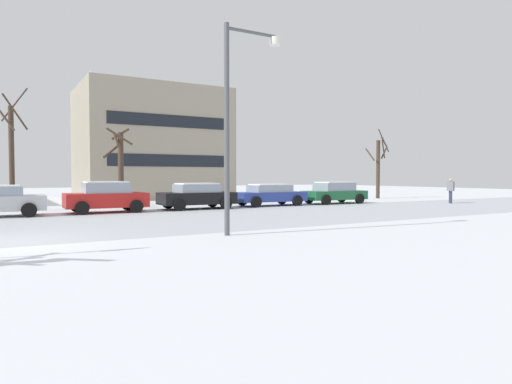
{
  "coord_description": "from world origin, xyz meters",
  "views": [
    {
      "loc": [
        -0.33,
        -13.97,
        1.83
      ],
      "look_at": [
        10.95,
        5.48,
        1.01
      ],
      "focal_mm": 31.64,
      "sensor_mm": 36.0,
      "label": 1
    }
  ],
  "objects_px": {
    "parked_car_black": "(197,196)",
    "pedestrian_crossing": "(451,189)",
    "street_lamp": "(237,108)",
    "parked_car_red": "(106,197)",
    "parked_car_green": "(334,192)",
    "parked_car_blue": "(270,194)"
  },
  "relations": [
    {
      "from": "parked_car_red",
      "to": "pedestrian_crossing",
      "type": "height_order",
      "value": "pedestrian_crossing"
    },
    {
      "from": "street_lamp",
      "to": "parked_car_red",
      "type": "bearing_deg",
      "value": 99.03
    },
    {
      "from": "parked_car_red",
      "to": "parked_car_blue",
      "type": "bearing_deg",
      "value": 0.85
    },
    {
      "from": "parked_car_black",
      "to": "parked_car_green",
      "type": "height_order",
      "value": "parked_car_green"
    },
    {
      "from": "pedestrian_crossing",
      "to": "parked_car_green",
      "type": "bearing_deg",
      "value": 151.98
    },
    {
      "from": "parked_car_red",
      "to": "parked_car_green",
      "type": "xyz_separation_m",
      "value": [
        14.46,
        -0.11,
        -0.05
      ]
    },
    {
      "from": "parked_car_blue",
      "to": "pedestrian_crossing",
      "type": "height_order",
      "value": "pedestrian_crossing"
    },
    {
      "from": "parked_car_red",
      "to": "parked_car_blue",
      "type": "distance_m",
      "value": 9.64
    },
    {
      "from": "street_lamp",
      "to": "parked_car_red",
      "type": "xyz_separation_m",
      "value": [
        -1.7,
        10.7,
        -3.13
      ]
    },
    {
      "from": "parked_car_blue",
      "to": "pedestrian_crossing",
      "type": "bearing_deg",
      "value": -18.44
    },
    {
      "from": "street_lamp",
      "to": "parked_car_green",
      "type": "distance_m",
      "value": 16.89
    },
    {
      "from": "parked_car_green",
      "to": "pedestrian_crossing",
      "type": "bearing_deg",
      "value": -28.02
    },
    {
      "from": "parked_car_green",
      "to": "street_lamp",
      "type": "bearing_deg",
      "value": -140.29
    },
    {
      "from": "street_lamp",
      "to": "parked_car_green",
      "type": "xyz_separation_m",
      "value": [
        12.76,
        10.6,
        -3.18
      ]
    },
    {
      "from": "parked_car_blue",
      "to": "parked_car_green",
      "type": "relative_size",
      "value": 1.03
    },
    {
      "from": "parked_car_black",
      "to": "parked_car_green",
      "type": "bearing_deg",
      "value": -0.39
    },
    {
      "from": "parked_car_red",
      "to": "parked_car_blue",
      "type": "relative_size",
      "value": 0.89
    },
    {
      "from": "parked_car_green",
      "to": "parked_car_blue",
      "type": "bearing_deg",
      "value": 177.06
    },
    {
      "from": "parked_car_blue",
      "to": "parked_car_black",
      "type": "bearing_deg",
      "value": -177.84
    },
    {
      "from": "parked_car_black",
      "to": "pedestrian_crossing",
      "type": "xyz_separation_m",
      "value": [
        16.48,
        -3.71,
        0.23
      ]
    },
    {
      "from": "parked_car_red",
      "to": "parked_car_blue",
      "type": "xyz_separation_m",
      "value": [
        9.64,
        0.14,
        -0.09
      ]
    },
    {
      "from": "pedestrian_crossing",
      "to": "parked_car_red",
      "type": "bearing_deg",
      "value": 170.02
    }
  ]
}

